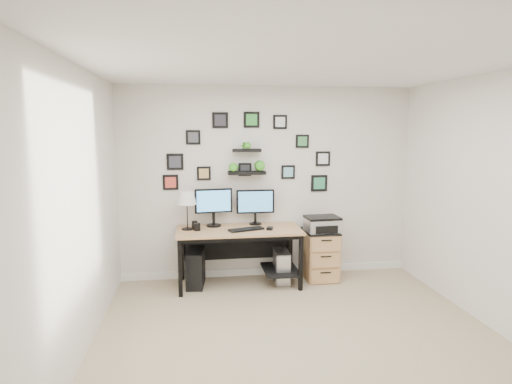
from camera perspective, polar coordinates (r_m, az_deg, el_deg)
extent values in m
plane|color=tan|center=(4.36, 6.15, -19.41)|extent=(4.00, 4.00, 0.00)
plane|color=white|center=(3.90, 6.78, 16.73)|extent=(4.00, 4.00, 0.00)
plane|color=silver|center=(5.86, 1.57, 1.25)|extent=(4.00, 0.00, 4.00)
plane|color=silver|center=(2.12, 20.39, -12.40)|extent=(4.00, 0.00, 4.00)
plane|color=silver|center=(3.94, -23.03, -2.98)|extent=(0.00, 4.00, 4.00)
plane|color=silver|center=(4.83, 30.11, -1.45)|extent=(0.00, 4.00, 4.00)
cube|color=white|center=(6.13, 1.55, -10.44)|extent=(4.00, 0.03, 0.10)
cube|color=tan|center=(5.54, -2.28, -5.11)|extent=(1.60, 0.70, 0.03)
cube|color=black|center=(5.55, -2.28, -5.52)|extent=(1.54, 0.64, 0.05)
cube|color=black|center=(5.93, -2.59, -6.96)|extent=(1.44, 0.02, 0.41)
cube|color=black|center=(5.78, 3.28, -10.29)|extent=(0.45, 0.63, 0.03)
cube|color=black|center=(5.34, -10.08, -9.97)|extent=(0.05, 0.05, 0.72)
cube|color=black|center=(5.91, -9.89, -8.14)|extent=(0.05, 0.05, 0.72)
cube|color=black|center=(5.48, 5.99, -9.37)|extent=(0.05, 0.05, 0.72)
cube|color=black|center=(6.04, 4.61, -7.66)|extent=(0.05, 0.05, 0.72)
cylinder|color=black|center=(5.72, -5.65, -4.45)|extent=(0.21, 0.21, 0.02)
cylinder|color=black|center=(5.70, -5.66, -3.61)|extent=(0.04, 0.04, 0.17)
cube|color=black|center=(5.65, -5.69, -1.17)|extent=(0.49, 0.09, 0.32)
cube|color=#3F8CCC|center=(5.63, -5.65, -1.21)|extent=(0.44, 0.05, 0.28)
cylinder|color=black|center=(5.81, -0.09, -4.24)|extent=(0.16, 0.16, 0.02)
cylinder|color=black|center=(5.79, -0.09, -3.53)|extent=(0.03, 0.03, 0.15)
cube|color=black|center=(5.74, -0.08, -1.27)|extent=(0.51, 0.03, 0.32)
cube|color=#3F8CCC|center=(5.72, -0.06, -1.30)|extent=(0.46, 0.00, 0.28)
cube|color=black|center=(5.47, -1.31, -5.01)|extent=(0.48, 0.28, 0.02)
cube|color=black|center=(5.51, 1.85, -4.88)|extent=(0.10, 0.12, 0.03)
cylinder|color=black|center=(5.59, -9.11, -4.88)|extent=(0.15, 0.15, 0.01)
cylinder|color=black|center=(5.54, -9.17, -2.58)|extent=(0.01, 0.01, 0.45)
cone|color=white|center=(5.51, -9.21, -0.76)|extent=(0.24, 0.24, 0.17)
cylinder|color=black|center=(5.50, -7.85, -4.63)|extent=(0.08, 0.08, 0.10)
cylinder|color=black|center=(5.63, -8.19, -4.33)|extent=(0.08, 0.08, 0.10)
cube|color=black|center=(5.71, -8.05, -10.00)|extent=(0.26, 0.49, 0.47)
cube|color=gray|center=(5.82, 3.42, -9.85)|extent=(0.21, 0.43, 0.42)
cube|color=silver|center=(5.62, 3.73, -10.52)|extent=(0.17, 0.02, 0.39)
cube|color=tan|center=(5.96, 8.53, -8.32)|extent=(0.42, 0.50, 0.65)
cube|color=black|center=(5.87, 8.61, -5.19)|extent=(0.43, 0.51, 0.02)
cube|color=tan|center=(5.79, 9.23, -11.09)|extent=(0.39, 0.02, 0.18)
cylinder|color=black|center=(5.76, 9.28, -10.57)|extent=(0.14, 0.02, 0.02)
cube|color=tan|center=(5.72, 9.28, -9.05)|extent=(0.39, 0.02, 0.18)
cylinder|color=black|center=(5.69, 9.33, -8.50)|extent=(0.14, 0.02, 0.02)
cube|color=tan|center=(5.66, 9.33, -6.95)|extent=(0.39, 0.02, 0.18)
cylinder|color=black|center=(5.63, 9.39, -6.40)|extent=(0.14, 0.02, 0.02)
cube|color=silver|center=(5.81, 8.82, -4.36)|extent=(0.46, 0.36, 0.17)
cube|color=black|center=(5.79, 8.84, -3.39)|extent=(0.46, 0.36, 0.03)
cube|color=black|center=(5.65, 9.44, -4.99)|extent=(0.30, 0.04, 0.10)
cube|color=black|center=(5.71, -1.24, 2.57)|extent=(0.50, 0.18, 0.04)
cube|color=black|center=(5.68, -1.24, 5.58)|extent=(0.38, 0.15, 0.04)
imported|color=green|center=(5.68, -2.95, 4.10)|extent=(0.15, 0.12, 0.27)
imported|color=green|center=(5.72, 0.45, 4.14)|extent=(0.15, 0.15, 0.27)
imported|color=green|center=(5.67, -1.24, 7.06)|extent=(0.13, 0.09, 0.25)
cube|color=black|center=(5.73, -4.81, 9.51)|extent=(0.21, 0.02, 0.21)
cube|color=#2B2931|center=(5.72, -4.80, 9.52)|extent=(0.15, 0.00, 0.15)
cube|color=black|center=(5.77, -11.32, 1.28)|extent=(0.20, 0.02, 0.20)
cube|color=#D44231|center=(5.76, -11.32, 1.26)|extent=(0.14, 0.00, 0.14)
cube|color=black|center=(5.72, -8.38, 7.22)|extent=(0.19, 0.02, 0.19)
cube|color=#44454A|center=(5.71, -8.38, 7.22)|extent=(0.13, 0.00, 0.13)
cube|color=black|center=(5.90, 6.19, 6.75)|extent=(0.18, 0.02, 0.18)
cube|color=#3A7F43|center=(5.89, 6.22, 6.75)|extent=(0.13, 0.00, 0.13)
cube|color=black|center=(5.89, 4.31, 2.67)|extent=(0.19, 0.02, 0.19)
cube|color=#6DB0C0|center=(5.88, 4.33, 2.66)|extent=(0.13, 0.00, 0.13)
cube|color=black|center=(5.83, 3.22, 9.31)|extent=(0.19, 0.02, 0.19)
cube|color=silver|center=(5.82, 3.25, 9.31)|extent=(0.13, 0.00, 0.13)
cube|color=black|center=(5.78, -1.48, 3.02)|extent=(0.18, 0.02, 0.18)
cube|color=#27282C|center=(5.77, -1.47, 3.01)|extent=(0.12, 0.00, 0.12)
cube|color=black|center=(5.99, 8.91, 4.41)|extent=(0.20, 0.02, 0.20)
cube|color=silver|center=(5.98, 8.94, 4.40)|extent=(0.14, 0.00, 0.14)
cube|color=black|center=(5.77, -0.60, 9.62)|extent=(0.21, 0.02, 0.21)
cube|color=green|center=(5.76, -0.59, 9.62)|extent=(0.15, 0.00, 0.15)
cube|color=black|center=(5.74, -10.75, 3.98)|extent=(0.22, 0.02, 0.22)
cube|color=#33343D|center=(5.73, -10.75, 3.97)|extent=(0.15, 0.00, 0.15)
cube|color=black|center=(5.75, -6.97, 2.48)|extent=(0.18, 0.02, 0.18)
cube|color=tan|center=(5.74, -6.96, 2.47)|extent=(0.13, 0.00, 0.13)
cube|color=black|center=(6.01, 8.42, 1.17)|extent=(0.23, 0.02, 0.23)
cube|color=#31895C|center=(6.00, 8.45, 1.16)|extent=(0.16, 0.00, 0.16)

